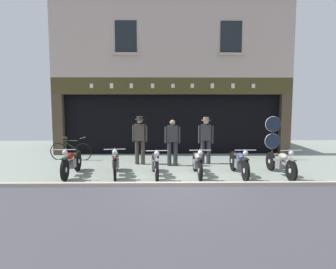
# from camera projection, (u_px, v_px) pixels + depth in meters

# --- Properties ---
(ground) EXTENTS (22.23, 22.00, 0.18)m
(ground) POSITION_uv_depth(u_px,v_px,m) (180.00, 200.00, 7.30)
(ground) COLOR gray
(shop_facade) EXTENTS (10.53, 4.42, 6.81)m
(shop_facade) POSITION_uv_depth(u_px,v_px,m) (171.00, 112.00, 15.02)
(shop_facade) COLOR black
(shop_facade) RESTS_ON ground
(motorcycle_far_left) EXTENTS (0.62, 1.97, 0.93)m
(motorcycle_far_left) POSITION_uv_depth(u_px,v_px,m) (71.00, 162.00, 9.46)
(motorcycle_far_left) COLOR black
(motorcycle_far_left) RESTS_ON ground
(motorcycle_left) EXTENTS (0.62, 1.98, 0.92)m
(motorcycle_left) POSITION_uv_depth(u_px,v_px,m) (116.00, 162.00, 9.49)
(motorcycle_left) COLOR black
(motorcycle_left) RESTS_ON ground
(motorcycle_center_left) EXTENTS (0.62, 1.94, 0.90)m
(motorcycle_center_left) POSITION_uv_depth(u_px,v_px,m) (155.00, 163.00, 9.40)
(motorcycle_center_left) COLOR black
(motorcycle_center_left) RESTS_ON ground
(motorcycle_center) EXTENTS (0.62, 2.00, 0.91)m
(motorcycle_center) POSITION_uv_depth(u_px,v_px,m) (197.00, 162.00, 9.44)
(motorcycle_center) COLOR black
(motorcycle_center) RESTS_ON ground
(motorcycle_center_right) EXTENTS (0.62, 2.07, 0.91)m
(motorcycle_center_right) POSITION_uv_depth(u_px,v_px,m) (239.00, 162.00, 9.43)
(motorcycle_center_right) COLOR black
(motorcycle_center_right) RESTS_ON ground
(motorcycle_right) EXTENTS (0.62, 2.04, 0.90)m
(motorcycle_right) POSITION_uv_depth(u_px,v_px,m) (281.00, 162.00, 9.47)
(motorcycle_right) COLOR black
(motorcycle_right) RESTS_ON ground
(salesman_left) EXTENTS (0.55, 0.35, 1.76)m
(salesman_left) POSITION_uv_depth(u_px,v_px,m) (140.00, 138.00, 11.15)
(salesman_left) COLOR #38332D
(salesman_left) RESTS_ON ground
(shopkeeper_center) EXTENTS (0.56, 0.26, 1.65)m
(shopkeeper_center) POSITION_uv_depth(u_px,v_px,m) (172.00, 141.00, 10.89)
(shopkeeper_center) COLOR #2D2D33
(shopkeeper_center) RESTS_ON ground
(salesman_right) EXTENTS (0.55, 0.34, 1.72)m
(salesman_right) POSITION_uv_depth(u_px,v_px,m) (206.00, 138.00, 11.23)
(salesman_right) COLOR #2D2D33
(salesman_right) RESTS_ON ground
(tyre_sign_pole) EXTENTS (0.61, 0.06, 1.72)m
(tyre_sign_pole) POSITION_uv_depth(u_px,v_px,m) (273.00, 133.00, 12.00)
(tyre_sign_pole) COLOR #232328
(tyre_sign_pole) RESTS_ON ground
(advert_board_near) EXTENTS (0.66, 0.03, 0.89)m
(advert_board_near) POSITION_uv_depth(u_px,v_px,m) (110.00, 116.00, 13.42)
(advert_board_near) COLOR beige
(advert_board_far) EXTENTS (0.78, 0.03, 0.95)m
(advert_board_far) POSITION_uv_depth(u_px,v_px,m) (81.00, 114.00, 13.39)
(advert_board_far) COLOR silver
(leaning_bicycle) EXTENTS (1.69, 0.50, 0.93)m
(leaning_bicycle) POSITION_uv_depth(u_px,v_px,m) (71.00, 151.00, 12.04)
(leaning_bicycle) COLOR black
(leaning_bicycle) RESTS_ON ground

